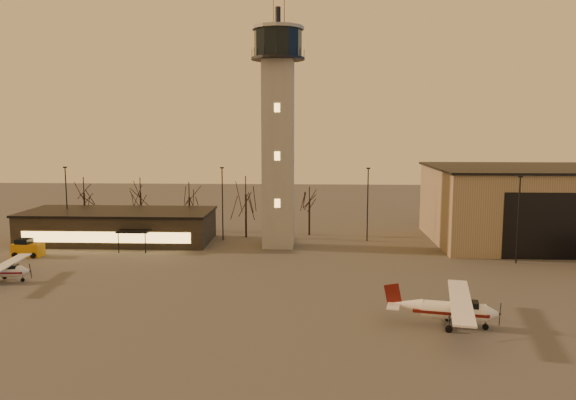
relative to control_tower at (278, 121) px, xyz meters
The scene contains 9 objects.
ground 34.15m from the control_tower, 90.00° to the right, with size 220.00×220.00×0.00m, color #3E3B39.
control_tower is the anchor object (origin of this frame).
hangar 37.90m from the control_tower, ahead, with size 30.60×20.60×10.30m.
terminal 26.24m from the control_tower, behind, with size 25.40×12.20×4.30m.
light_poles 10.97m from the control_tower, 63.48° to the left, with size 58.50×12.25×10.14m.
tree_row 19.48m from the control_tower, 146.24° to the left, with size 37.20×9.20×8.80m.
cessna_front 36.63m from the control_tower, 61.82° to the right, with size 9.39×11.82×3.25m.
cessna_rear 36.00m from the control_tower, 145.58° to the right, with size 7.73×9.75×2.68m.
service_cart 34.62m from the control_tower, 166.57° to the right, with size 3.47×2.28×2.16m.
Camera 1 is at (4.58, -42.38, 15.69)m, focal length 35.00 mm.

